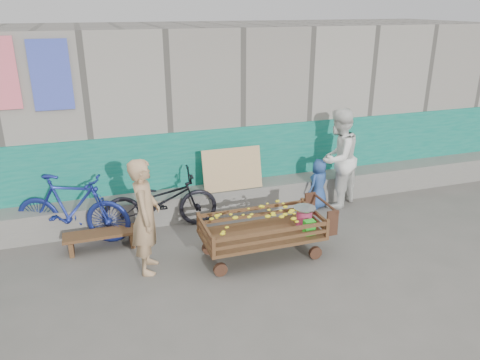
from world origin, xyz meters
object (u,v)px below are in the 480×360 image
object	(u,v)px
child	(319,184)
banana_cart	(260,223)
bench	(101,237)
vendor_man	(146,216)
woman	(338,158)
bicycle_dark	(160,201)
bicycle_blue	(72,209)

from	to	relation	value
child	banana_cart	bearing A→B (deg)	13.15
bench	vendor_man	xyz separation A→B (m)	(0.57, -0.78, 0.59)
banana_cart	woman	distance (m)	2.34
banana_cart	bicycle_dark	distance (m)	1.76
vendor_man	woman	distance (m)	3.62
woman	bicycle_dark	xyz separation A→B (m)	(-3.07, 0.05, -0.40)
banana_cart	woman	size ratio (longest dim) A/B	1.05
bench	bicycle_dark	world-z (taller)	bicycle_dark
banana_cart	child	bearing A→B (deg)	39.05
bench	child	distance (m)	3.70
vendor_man	banana_cart	bearing A→B (deg)	-83.12
child	bicycle_dark	size ratio (longest dim) A/B	0.49
child	bicycle_dark	xyz separation A→B (m)	(-2.74, 0.05, 0.03)
bicycle_dark	banana_cart	bearing A→B (deg)	-135.84
child	bicycle_blue	xyz separation A→B (m)	(-4.04, 0.05, 0.09)
banana_cart	woman	xyz separation A→B (m)	(1.92, 1.29, 0.34)
bench	bicycle_blue	distance (m)	0.63
bicycle_blue	child	bearing A→B (deg)	-66.38
banana_cart	vendor_man	distance (m)	1.55
vendor_man	bicycle_blue	distance (m)	1.52
banana_cart	child	size ratio (longest dim) A/B	2.07
banana_cart	bench	bearing A→B (deg)	155.60
child	bicycle_blue	world-z (taller)	bicycle_blue
banana_cart	bicycle_dark	bearing A→B (deg)	130.66
woman	bicycle_blue	xyz separation A→B (m)	(-4.37, 0.05, -0.34)
child	bicycle_blue	bearing A→B (deg)	-26.61
woman	bicycle_dark	distance (m)	3.10
vendor_man	woman	world-z (taller)	woman
vendor_man	bicycle_dark	world-z (taller)	vendor_man
bench	woman	bearing A→B (deg)	4.82
bicycle_blue	vendor_man	bearing A→B (deg)	-117.15
child	bicycle_blue	distance (m)	4.04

